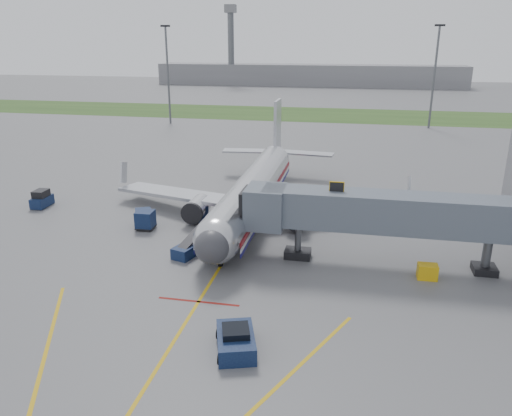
% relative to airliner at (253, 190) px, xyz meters
% --- Properties ---
extents(ground, '(400.00, 400.00, 0.00)m').
position_rel_airliner_xyz_m(ground, '(-0.00, -15.25, -2.65)').
color(ground, '#565659').
rests_on(ground, ground).
extents(grass_strip, '(300.00, 25.00, 0.01)m').
position_rel_airliner_xyz_m(grass_strip, '(-0.00, 74.75, -2.64)').
color(grass_strip, '#2D4C1E').
rests_on(grass_strip, ground).
extents(apron_markings, '(21.52, 50.00, 0.01)m').
position_rel_airliner_xyz_m(apron_markings, '(-0.00, -22.65, -2.64)').
color(apron_markings, gold).
rests_on(apron_markings, ground).
extents(airliner, '(32.10, 35.67, 10.25)m').
position_rel_airliner_xyz_m(airliner, '(0.00, 0.00, 0.00)').
color(airliner, silver).
rests_on(airliner, ground).
extents(jet_bridge, '(25.30, 4.00, 6.90)m').
position_rel_airliner_xyz_m(jet_bridge, '(12.86, -10.25, 1.82)').
color(jet_bridge, slate).
rests_on(jet_bridge, ground).
extents(light_mast_left, '(2.00, 0.44, 20.40)m').
position_rel_airliner_xyz_m(light_mast_left, '(-30.00, 54.75, 8.13)').
color(light_mast_left, '#595B60').
rests_on(light_mast_left, ground).
extents(light_mast_right, '(2.00, 0.44, 20.40)m').
position_rel_airliner_xyz_m(light_mast_right, '(25.00, 59.75, 8.13)').
color(light_mast_right, '#595B60').
rests_on(light_mast_right, ground).
extents(distant_terminal, '(120.00, 14.00, 8.00)m').
position_rel_airliner_xyz_m(distant_terminal, '(-10.00, 154.75, 1.35)').
color(distant_terminal, slate).
rests_on(distant_terminal, ground).
extents(control_tower, '(4.00, 4.00, 30.00)m').
position_rel_airliner_xyz_m(control_tower, '(-40.00, 149.75, 14.68)').
color(control_tower, '#595B60').
rests_on(control_tower, ground).
extents(pushback_tug, '(3.17, 4.09, 1.50)m').
position_rel_airliner_xyz_m(pushback_tug, '(3.98, -24.35, -2.02)').
color(pushback_tug, '#0C1537').
rests_on(pushback_tug, ground).
extents(baggage_tug, '(1.52, 2.77, 1.90)m').
position_rel_airliner_xyz_m(baggage_tug, '(-23.55, -2.36, -1.80)').
color(baggage_tug, '#0C1537').
rests_on(baggage_tug, ground).
extents(baggage_cart_a, '(2.09, 2.09, 1.70)m').
position_rel_airliner_xyz_m(baggage_cart_a, '(-10.02, -5.71, -1.78)').
color(baggage_cart_a, '#0C1537').
rests_on(baggage_cart_a, ground).
extents(baggage_cart_b, '(1.80, 1.80, 1.60)m').
position_rel_airliner_xyz_m(baggage_cart_b, '(-4.89, -3.71, -1.83)').
color(baggage_cart_b, '#0C1537').
rests_on(baggage_cart_b, ground).
extents(baggage_cart_c, '(1.76, 1.76, 1.83)m').
position_rel_airliner_xyz_m(baggage_cart_c, '(-9.46, -6.52, -1.71)').
color(baggage_cart_c, '#0C1537').
rests_on(baggage_cart_c, ground).
extents(belt_loader, '(2.62, 4.83, 2.28)m').
position_rel_airliner_xyz_m(belt_loader, '(-3.19, -11.20, -2.08)').
color(belt_loader, '#0C1537').
rests_on(belt_loader, ground).
extents(ground_power_cart, '(1.53, 1.04, 1.20)m').
position_rel_airliner_xyz_m(ground_power_cart, '(16.38, -12.25, -2.05)').
color(ground_power_cart, gold).
rests_on(ground_power_cart, ground).
extents(ramp_worker, '(0.68, 0.74, 1.70)m').
position_rel_airliner_xyz_m(ramp_worker, '(-6.03, -0.65, -1.79)').
color(ramp_worker, '#B0CC18').
rests_on(ramp_worker, ground).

